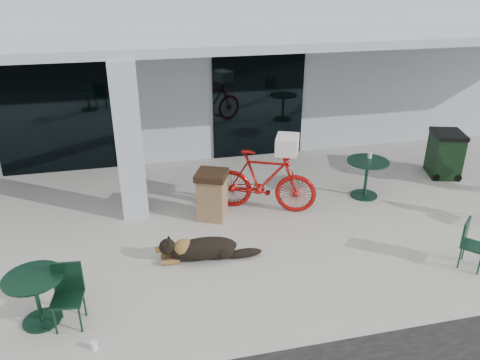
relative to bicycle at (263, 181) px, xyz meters
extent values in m
plane|color=#AAA7A1|center=(-1.09, -1.90, -0.65)|extent=(80.00, 80.00, 0.00)
cube|color=#A1AEB6|center=(-1.09, 6.60, 1.60)|extent=(22.00, 7.00, 4.50)
cube|color=black|center=(-4.29, 3.08, 0.70)|extent=(2.80, 0.06, 2.70)
cube|color=black|center=(0.71, 3.08, 0.70)|extent=(2.40, 0.06, 2.70)
cube|color=#A1AEB6|center=(-2.59, 0.40, 0.91)|extent=(0.50, 0.50, 3.12)
cube|color=#A1AEB6|center=(-1.09, 1.70, 2.56)|extent=(22.00, 2.80, 0.18)
imported|color=#A6110D|center=(0.00, 0.00, 0.00)|extent=(2.23, 1.43, 1.30)
cube|color=white|center=(0.41, -0.18, 0.82)|extent=(0.62, 0.69, 0.34)
cylinder|color=white|center=(-3.24, -3.30, -0.59)|extent=(0.12, 0.12, 0.11)
cylinder|color=white|center=(2.46, 0.25, 0.25)|extent=(0.11, 0.11, 0.12)
camera|label=1|loc=(-2.43, -8.34, 3.97)|focal=35.00mm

